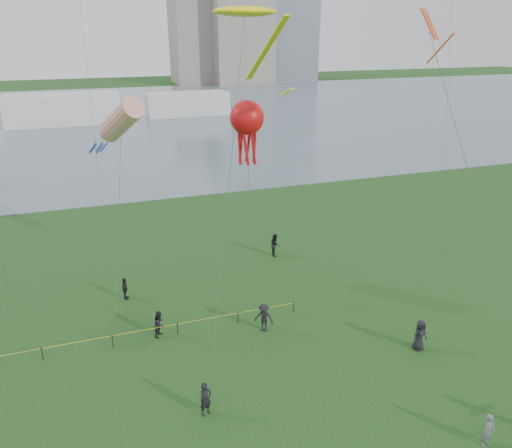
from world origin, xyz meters
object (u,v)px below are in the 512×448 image
object	(u,v)px
kite_flyer	(488,430)
kite_stingray	(245,13)
fence	(2,359)
kite_octopus	(247,119)

from	to	relation	value
kite_flyer	kite_stingray	bearing A→B (deg)	85.89
fence	kite_octopus	size ratio (longest dim) A/B	1.70
fence	kite_stingray	bearing A→B (deg)	24.83
kite_stingray	kite_octopus	distance (m)	8.70
fence	kite_octopus	bearing A→B (deg)	8.09
kite_stingray	fence	bearing A→B (deg)	-170.87
kite_octopus	fence	bearing A→B (deg)	174.06
kite_stingray	kite_octopus	xyz separation A→B (m)	(-1.83, -5.84, -6.18)
kite_flyer	kite_stingray	world-z (taller)	kite_stingray
kite_stingray	kite_octopus	world-z (taller)	kite_stingray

